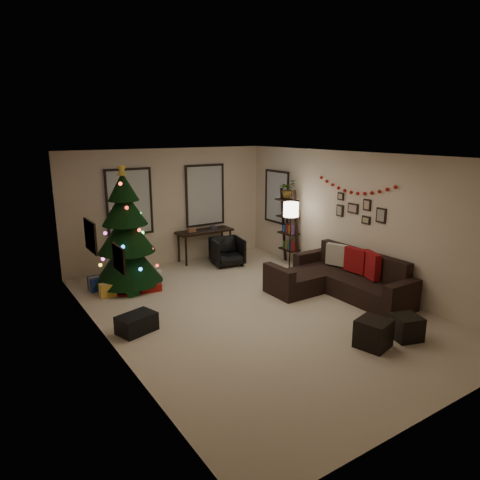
# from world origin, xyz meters

# --- Properties ---
(floor) EXTENTS (7.00, 7.00, 0.00)m
(floor) POSITION_xyz_m (0.00, 0.00, 0.00)
(floor) COLOR beige
(floor) RESTS_ON ground
(ceiling) EXTENTS (7.00, 7.00, 0.00)m
(ceiling) POSITION_xyz_m (0.00, 0.00, 2.70)
(ceiling) COLOR white
(ceiling) RESTS_ON floor
(wall_back) EXTENTS (5.00, 0.00, 5.00)m
(wall_back) POSITION_xyz_m (0.00, 3.50, 1.35)
(wall_back) COLOR beige
(wall_back) RESTS_ON floor
(wall_front) EXTENTS (5.00, 0.00, 5.00)m
(wall_front) POSITION_xyz_m (0.00, -3.50, 1.35)
(wall_front) COLOR beige
(wall_front) RESTS_ON floor
(wall_left) EXTENTS (0.00, 7.00, 7.00)m
(wall_left) POSITION_xyz_m (-2.50, 0.00, 1.35)
(wall_left) COLOR beige
(wall_left) RESTS_ON floor
(wall_right) EXTENTS (0.00, 7.00, 7.00)m
(wall_right) POSITION_xyz_m (2.50, 0.00, 1.35)
(wall_right) COLOR beige
(wall_right) RESTS_ON floor
(window_back_left) EXTENTS (1.05, 0.06, 1.50)m
(window_back_left) POSITION_xyz_m (-0.95, 3.47, 1.55)
(window_back_left) COLOR #728CB2
(window_back_left) RESTS_ON wall_back
(window_back_right) EXTENTS (1.05, 0.06, 1.50)m
(window_back_right) POSITION_xyz_m (0.95, 3.47, 1.55)
(window_back_right) COLOR #728CB2
(window_back_right) RESTS_ON wall_back
(window_right_wall) EXTENTS (0.06, 0.90, 1.30)m
(window_right_wall) POSITION_xyz_m (2.47, 2.55, 1.50)
(window_right_wall) COLOR #728CB2
(window_right_wall) RESTS_ON wall_right
(christmas_tree) EXTENTS (1.36, 1.36, 2.53)m
(christmas_tree) POSITION_xyz_m (-1.43, 2.37, 1.05)
(christmas_tree) COLOR black
(christmas_tree) RESTS_ON floor
(presents) EXTENTS (1.50, 1.01, 0.30)m
(presents) POSITION_xyz_m (-1.41, 2.23, 0.12)
(presents) COLOR navy
(presents) RESTS_ON floor
(sofa) EXTENTS (1.73, 2.53, 0.83)m
(sofa) POSITION_xyz_m (1.86, -0.21, 0.27)
(sofa) COLOR black
(sofa) RESTS_ON floor
(pillow_red_a) EXTENTS (0.29, 0.51, 0.50)m
(pillow_red_a) POSITION_xyz_m (2.21, -0.67, 0.64)
(pillow_red_a) COLOR maroon
(pillow_red_a) RESTS_ON sofa
(pillow_red_b) EXTENTS (0.16, 0.49, 0.48)m
(pillow_red_b) POSITION_xyz_m (2.21, -0.29, 0.64)
(pillow_red_b) COLOR maroon
(pillow_red_b) RESTS_ON sofa
(pillow_cream) EXTENTS (0.27, 0.45, 0.43)m
(pillow_cream) POSITION_xyz_m (2.21, 0.21, 0.63)
(pillow_cream) COLOR #C1B49D
(pillow_cream) RESTS_ON sofa
(ottoman_near) EXTENTS (0.54, 0.54, 0.42)m
(ottoman_near) POSITION_xyz_m (0.71, -2.05, 0.21)
(ottoman_near) COLOR black
(ottoman_near) RESTS_ON floor
(ottoman_far) EXTENTS (0.50, 0.50, 0.37)m
(ottoman_far) POSITION_xyz_m (1.33, -2.16, 0.19)
(ottoman_far) COLOR black
(ottoman_far) RESTS_ON floor
(desk) EXTENTS (1.38, 0.49, 0.75)m
(desk) POSITION_xyz_m (0.79, 3.22, 0.66)
(desk) COLOR black
(desk) RESTS_ON floor
(desk_chair) EXTENTS (0.74, 0.71, 0.66)m
(desk_chair) POSITION_xyz_m (1.03, 2.57, 0.33)
(desk_chair) COLOR black
(desk_chair) RESTS_ON floor
(bookshelf) EXTENTS (0.30, 0.53, 1.79)m
(bookshelf) POSITION_xyz_m (2.30, 1.86, 0.87)
(bookshelf) COLOR black
(bookshelf) RESTS_ON floor
(potted_plant) EXTENTS (0.58, 0.53, 0.55)m
(potted_plant) POSITION_xyz_m (2.30, 1.96, 1.84)
(potted_plant) COLOR #4C4C4C
(potted_plant) RESTS_ON bookshelf
(floor_lamp) EXTENTS (0.33, 0.33, 1.57)m
(floor_lamp) POSITION_xyz_m (1.95, 1.39, 1.31)
(floor_lamp) COLOR black
(floor_lamp) RESTS_ON floor
(art_map) EXTENTS (0.04, 0.60, 0.50)m
(art_map) POSITION_xyz_m (-2.48, 0.92, 1.50)
(art_map) COLOR black
(art_map) RESTS_ON wall_left
(art_abstract) EXTENTS (0.04, 0.45, 0.35)m
(art_abstract) POSITION_xyz_m (-2.48, -0.44, 1.48)
(art_abstract) COLOR black
(art_abstract) RESTS_ON wall_left
(gallery) EXTENTS (0.03, 1.25, 0.54)m
(gallery) POSITION_xyz_m (2.48, -0.07, 1.57)
(gallery) COLOR black
(gallery) RESTS_ON wall_right
(garland) EXTENTS (0.08, 1.90, 0.30)m
(garland) POSITION_xyz_m (2.45, 0.07, 2.01)
(garland) COLOR #A5140C
(garland) RESTS_ON wall_right
(stocking_left) EXTENTS (0.20, 0.05, 0.36)m
(stocking_left) POSITION_xyz_m (-0.14, 3.55, 1.43)
(stocking_left) COLOR #990F0C
(stocking_left) RESTS_ON wall_back
(stocking_right) EXTENTS (0.20, 0.05, 0.36)m
(stocking_right) POSITION_xyz_m (0.19, 3.59, 1.42)
(stocking_right) COLOR #990F0C
(stocking_right) RESTS_ON wall_back
(storage_bin) EXTENTS (0.67, 0.54, 0.29)m
(storage_bin) POSITION_xyz_m (-2.03, 0.33, 0.15)
(storage_bin) COLOR black
(storage_bin) RESTS_ON floor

